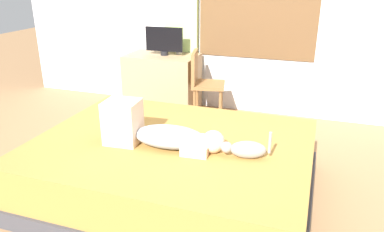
{
  "coord_description": "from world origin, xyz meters",
  "views": [
    {
      "loc": [
        0.91,
        -2.49,
        1.74
      ],
      "look_at": [
        -0.03,
        0.23,
        0.62
      ],
      "focal_mm": 35.21,
      "sensor_mm": 36.0,
      "label": 1
    }
  ],
  "objects_px": {
    "tv_monitor": "(164,41)",
    "desk": "(163,83)",
    "bed": "(173,167)",
    "cup": "(179,51)",
    "person_lying": "(157,132)",
    "chair_by_desk": "(203,81)",
    "cat": "(246,149)"
  },
  "relations": [
    {
      "from": "tv_monitor",
      "to": "desk",
      "type": "bearing_deg",
      "value": 180.0
    },
    {
      "from": "desk",
      "to": "chair_by_desk",
      "type": "relative_size",
      "value": 1.05
    },
    {
      "from": "tv_monitor",
      "to": "cup",
      "type": "bearing_deg",
      "value": 42.97
    },
    {
      "from": "person_lying",
      "to": "cat",
      "type": "distance_m",
      "value": 0.68
    },
    {
      "from": "chair_by_desk",
      "to": "cup",
      "type": "bearing_deg",
      "value": 142.77
    },
    {
      "from": "desk",
      "to": "tv_monitor",
      "type": "distance_m",
      "value": 0.55
    },
    {
      "from": "tv_monitor",
      "to": "bed",
      "type": "bearing_deg",
      "value": -65.54
    },
    {
      "from": "bed",
      "to": "chair_by_desk",
      "type": "bearing_deg",
      "value": 98.95
    },
    {
      "from": "person_lying",
      "to": "cup",
      "type": "relative_size",
      "value": 12.19
    },
    {
      "from": "cat",
      "to": "chair_by_desk",
      "type": "height_order",
      "value": "chair_by_desk"
    },
    {
      "from": "desk",
      "to": "tv_monitor",
      "type": "relative_size",
      "value": 1.87
    },
    {
      "from": "bed",
      "to": "desk",
      "type": "distance_m",
      "value": 2.01
    },
    {
      "from": "person_lying",
      "to": "desk",
      "type": "distance_m",
      "value": 2.09
    },
    {
      "from": "desk",
      "to": "tv_monitor",
      "type": "height_order",
      "value": "tv_monitor"
    },
    {
      "from": "bed",
      "to": "cup",
      "type": "distance_m",
      "value": 2.13
    },
    {
      "from": "cup",
      "to": "cat",
      "type": "bearing_deg",
      "value": -57.69
    },
    {
      "from": "cup",
      "to": "chair_by_desk",
      "type": "bearing_deg",
      "value": -37.23
    },
    {
      "from": "cat",
      "to": "tv_monitor",
      "type": "height_order",
      "value": "tv_monitor"
    },
    {
      "from": "tv_monitor",
      "to": "cup",
      "type": "distance_m",
      "value": 0.24
    },
    {
      "from": "cat",
      "to": "cup",
      "type": "height_order",
      "value": "cup"
    },
    {
      "from": "bed",
      "to": "cup",
      "type": "bearing_deg",
      "value": 109.27
    },
    {
      "from": "desk",
      "to": "chair_by_desk",
      "type": "xyz_separation_m",
      "value": [
        0.6,
        -0.19,
        0.14
      ]
    },
    {
      "from": "person_lying",
      "to": "chair_by_desk",
      "type": "distance_m",
      "value": 1.75
    },
    {
      "from": "cup",
      "to": "tv_monitor",
      "type": "bearing_deg",
      "value": -137.03
    },
    {
      "from": "person_lying",
      "to": "cup",
      "type": "bearing_deg",
      "value": 106.42
    },
    {
      "from": "cat",
      "to": "desk",
      "type": "bearing_deg",
      "value": 127.66
    },
    {
      "from": "bed",
      "to": "person_lying",
      "type": "height_order",
      "value": "person_lying"
    },
    {
      "from": "person_lying",
      "to": "tv_monitor",
      "type": "xyz_separation_m",
      "value": [
        -0.75,
        1.93,
        0.34
      ]
    },
    {
      "from": "cat",
      "to": "chair_by_desk",
      "type": "distance_m",
      "value": 1.92
    },
    {
      "from": "tv_monitor",
      "to": "person_lying",
      "type": "bearing_deg",
      "value": -68.71
    },
    {
      "from": "tv_monitor",
      "to": "chair_by_desk",
      "type": "bearing_deg",
      "value": -18.36
    },
    {
      "from": "bed",
      "to": "cup",
      "type": "relative_size",
      "value": 28.77
    }
  ]
}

